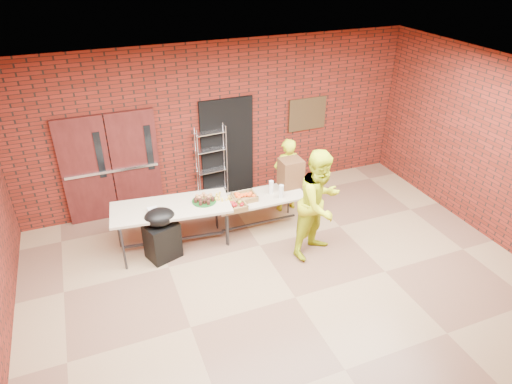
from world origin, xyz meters
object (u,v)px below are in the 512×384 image
table_right (259,199)px  coffee_dispenser (291,173)px  wire_rack (212,164)px  table_left (171,210)px  volunteer_man (320,204)px  covered_grill (162,234)px  volunteer_woman (286,175)px

table_right → coffee_dispenser: size_ratio=3.08×
wire_rack → table_right: 1.44m
table_left → volunteer_man: bearing=-18.2°
table_right → coffee_dispenser: 0.80m
table_left → covered_grill: size_ratio=2.22×
table_right → volunteer_woman: size_ratio=1.10×
table_right → volunteer_man: bearing=-56.8°
wire_rack → table_right: wire_rack is taller
coffee_dispenser → volunteer_woman: 0.35m
wire_rack → table_left: wire_rack is taller
wire_rack → volunteer_man: volunteer_man is taller
wire_rack → volunteer_man: 2.64m
table_right → coffee_dispenser: (0.71, 0.17, 0.33)m
coffee_dispenser → volunteer_woman: (0.05, 0.28, -0.19)m
table_left → table_right: bearing=5.8°
coffee_dispenser → volunteer_man: 1.21m
volunteer_man → table_right: bearing=99.3°
covered_grill → table_right: bearing=-13.0°
wire_rack → coffee_dispenser: bearing=-48.6°
coffee_dispenser → covered_grill: size_ratio=0.57×
table_right → covered_grill: covered_grill is taller
table_left → volunteer_woman: 2.42m
wire_rack → coffee_dispenser: size_ratio=3.03×
wire_rack → table_right: bearing=-74.4°
table_right → volunteer_man: volunteer_man is taller
covered_grill → volunteer_woman: size_ratio=0.62×
covered_grill → volunteer_woman: bearing=-5.1°
coffee_dispenser → volunteer_woman: volunteer_woman is taller
volunteer_woman → wire_rack: bearing=-38.5°
wire_rack → covered_grill: wire_rack is taller
table_left → coffee_dispenser: 2.34m
table_right → coffee_dispenser: bearing=14.1°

